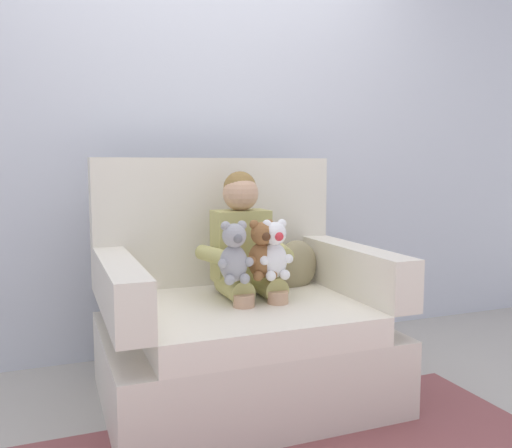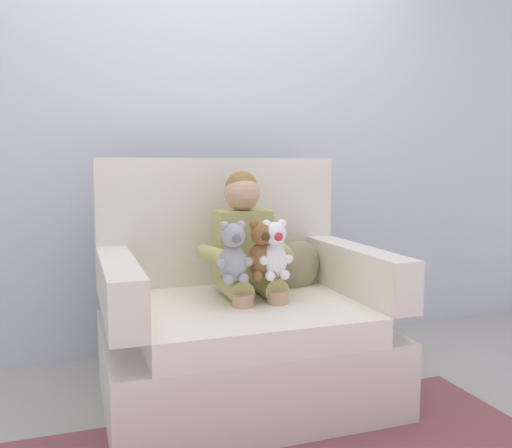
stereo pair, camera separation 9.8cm
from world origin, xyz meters
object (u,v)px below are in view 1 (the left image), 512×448
(plush_white, at_px, (275,251))
(plush_brown, at_px, (262,251))
(plush_grey, at_px, (234,254))
(throw_pillow, at_px, (296,266))
(seated_child, at_px, (246,251))
(armchair, at_px, (238,324))

(plush_white, bearing_deg, plush_brown, 162.67)
(plush_white, height_order, plush_brown, same)
(plush_grey, height_order, throw_pillow, plush_grey)
(seated_child, height_order, plush_grey, seated_child)
(plush_brown, distance_m, throw_pillow, 0.41)
(seated_child, xyz_separation_m, plush_white, (0.07, -0.18, 0.02))
(throw_pillow, bearing_deg, plush_grey, -146.11)
(seated_child, bearing_deg, plush_white, -70.81)
(plush_brown, height_order, throw_pillow, plush_brown)
(armchair, xyz_separation_m, plush_white, (0.12, -0.15, 0.36))
(plush_white, bearing_deg, armchair, 130.11)
(plush_brown, bearing_deg, armchair, 137.08)
(armchair, height_order, plush_brown, armchair)
(armchair, relative_size, plush_white, 4.67)
(armchair, bearing_deg, plush_white, -50.96)
(armchair, relative_size, plush_grey, 4.63)
(plush_white, relative_size, plush_brown, 1.00)
(seated_child, xyz_separation_m, plush_grey, (-0.12, -0.19, 0.02))
(plush_brown, relative_size, plush_grey, 0.99)
(armchair, height_order, plush_grey, armchair)
(armchair, distance_m, throw_pillow, 0.44)
(plush_grey, bearing_deg, throw_pillow, 52.16)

